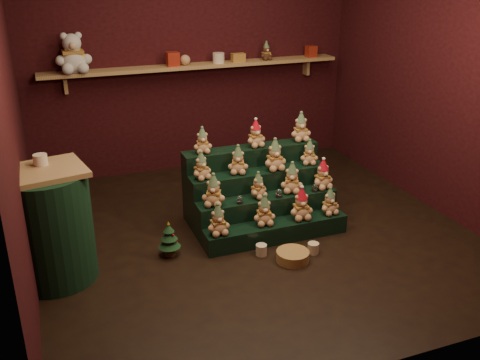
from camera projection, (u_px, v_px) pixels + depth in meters
name	position (u px, v px, depth m)	size (l,w,h in m)	color
ground	(255.00, 233.00, 5.20)	(4.00, 4.00, 0.00)	black
back_wall	(192.00, 55.00, 6.44)	(4.00, 0.10, 2.80)	black
front_wall	(400.00, 170.00, 2.90)	(4.00, 0.10, 2.80)	black
left_wall	(4.00, 112.00, 4.00)	(0.10, 4.00, 2.80)	black
right_wall	(446.00, 74.00, 5.34)	(0.10, 4.00, 2.80)	black
back_shelf	(196.00, 66.00, 6.33)	(3.60, 0.26, 0.24)	tan
riser_tier_front	(276.00, 231.00, 5.03)	(1.40, 0.22, 0.18)	black
riser_tier_midfront	(267.00, 213.00, 5.19)	(1.40, 0.22, 0.36)	black
riser_tier_midback	(259.00, 196.00, 5.35)	(1.40, 0.22, 0.54)	black
riser_tier_back	(251.00, 180.00, 5.50)	(1.40, 0.22, 0.72)	black
teddy_0	(218.00, 219.00, 4.74)	(0.21, 0.18, 0.29)	tan
teddy_1	(264.00, 210.00, 4.92)	(0.21, 0.19, 0.29)	tan
teddy_2	(301.00, 204.00, 5.02)	(0.22, 0.20, 0.31)	tan
teddy_3	(330.00, 201.00, 5.13)	(0.19, 0.17, 0.27)	tan
teddy_4	(214.00, 190.00, 4.88)	(0.22, 0.19, 0.30)	tan
teddy_5	(258.00, 185.00, 5.05)	(0.18, 0.16, 0.25)	tan
teddy_6	(292.00, 178.00, 5.16)	(0.21, 0.19, 0.30)	tan
teddy_7	(323.00, 174.00, 5.25)	(0.21, 0.19, 0.30)	tan
teddy_8	(201.00, 166.00, 5.01)	(0.19, 0.17, 0.27)	tan
teddy_9	(238.00, 160.00, 5.14)	(0.20, 0.18, 0.28)	tan
teddy_10	(275.00, 155.00, 5.22)	(0.22, 0.20, 0.31)	tan
teddy_11	(309.00, 152.00, 5.38)	(0.18, 0.16, 0.25)	tan
teddy_12	(202.00, 140.00, 5.15)	(0.18, 0.16, 0.25)	tan
teddy_13	(256.00, 133.00, 5.33)	(0.19, 0.18, 0.27)	tan
teddy_14	(301.00, 127.00, 5.50)	(0.21, 0.19, 0.30)	tan
snow_globe_a	(240.00, 200.00, 4.95)	(0.06, 0.06, 0.08)	black
snow_globe_b	(279.00, 193.00, 5.08)	(0.06, 0.06, 0.08)	black
snow_globe_c	(315.00, 188.00, 5.21)	(0.06, 0.06, 0.08)	black
side_table	(50.00, 226.00, 4.29)	(0.72, 0.67, 0.97)	tan
table_ornament	(40.00, 160.00, 4.18)	(0.11, 0.11, 0.09)	beige
mini_christmas_tree	(169.00, 239.00, 4.74)	(0.20, 0.20, 0.34)	#463019
mug_left	(261.00, 250.00, 4.79)	(0.10, 0.10, 0.10)	beige
mug_right	(313.00, 248.00, 4.82)	(0.10, 0.10, 0.10)	beige
wicker_basket	(293.00, 256.00, 4.70)	(0.29, 0.29, 0.09)	#A98244
white_bear	(72.00, 47.00, 5.73)	(0.39, 0.35, 0.54)	silver
brown_bear	(266.00, 51.00, 6.54)	(0.16, 0.14, 0.22)	#492A18
gift_tin_red_a	(173.00, 59.00, 6.18)	(0.14, 0.14, 0.16)	#AA2D1A
gift_tin_cream	(219.00, 58.00, 6.37)	(0.14, 0.14, 0.12)	beige
gift_tin_red_b	(311.00, 51.00, 6.77)	(0.12, 0.12, 0.14)	#AA2D1A
shelf_plush_ball	(185.00, 60.00, 6.23)	(0.12, 0.12, 0.12)	tan
scarf_gift_box	(238.00, 58.00, 6.45)	(0.16, 0.10, 0.10)	orange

